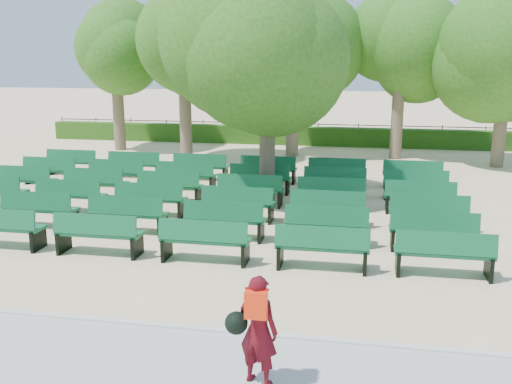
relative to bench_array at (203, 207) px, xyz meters
The scene contains 9 objects.
ground 1.61m from the bench_array, 39.38° to the right, with size 120.00×120.00×0.00m, color beige.
paving 8.51m from the bench_array, 81.59° to the right, with size 30.00×2.20×0.06m, color #B4B3AF.
curb 7.38m from the bench_array, 80.28° to the right, with size 30.00×0.12×0.10m, color silver.
hedge 13.04m from the bench_array, 84.52° to the left, with size 26.00×0.70×0.90m, color #295616.
fence 13.44m from the bench_array, 84.68° to the left, with size 26.00×0.10×1.02m, color black, non-canonical shape.
tree_line 9.06m from the bench_array, 82.10° to the left, with size 21.80×6.80×7.04m, color #326A1C, non-canonical shape.
bench_array is the anchor object (origin of this frame).
tree_among 4.68m from the bench_array, 42.68° to the left, with size 4.80×4.80×6.40m.
person 9.20m from the bench_array, 69.83° to the right, with size 0.76×0.53×1.53m.
Camera 1 is at (3.17, -14.33, 4.34)m, focal length 40.00 mm.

